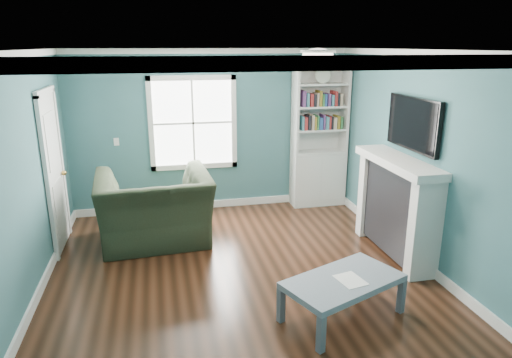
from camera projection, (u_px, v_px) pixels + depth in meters
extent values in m
plane|color=black|center=(241.00, 277.00, 5.42)|extent=(5.00, 5.00, 0.00)
plane|color=#366367|center=(212.00, 131.00, 7.40)|extent=(4.50, 0.00, 4.50)
plane|color=#366367|center=(316.00, 281.00, 2.71)|extent=(4.50, 0.00, 4.50)
plane|color=#366367|center=(20.00, 184.00, 4.59)|extent=(0.00, 5.00, 5.00)
plane|color=#366367|center=(422.00, 161.00, 5.52)|extent=(0.00, 5.00, 5.00)
plane|color=white|center=(239.00, 50.00, 4.69)|extent=(5.00, 5.00, 0.00)
cube|color=white|center=(214.00, 204.00, 7.73)|extent=(4.50, 0.03, 0.12)
cube|color=white|center=(39.00, 293.00, 4.95)|extent=(0.03, 5.00, 0.12)
cube|color=white|center=(411.00, 254.00, 5.87)|extent=(0.03, 5.00, 0.12)
cube|color=white|center=(210.00, 51.00, 7.02)|extent=(4.50, 0.04, 0.08)
cube|color=white|center=(324.00, 63.00, 2.38)|extent=(4.50, 0.04, 0.08)
cube|color=white|center=(3.00, 55.00, 4.24)|extent=(0.04, 5.00, 0.08)
cube|color=white|center=(432.00, 53.00, 5.16)|extent=(0.04, 5.00, 0.08)
cube|color=white|center=(193.00, 123.00, 7.29)|extent=(1.24, 0.01, 1.34)
cube|color=white|center=(151.00, 125.00, 7.14)|extent=(0.08, 0.06, 1.50)
cube|color=white|center=(234.00, 122.00, 7.41)|extent=(0.08, 0.06, 1.50)
cube|color=white|center=(195.00, 166.00, 7.48)|extent=(1.40, 0.06, 0.08)
cube|color=white|center=(191.00, 78.00, 7.07)|extent=(1.40, 0.06, 0.08)
cube|color=white|center=(193.00, 123.00, 7.27)|extent=(1.24, 0.03, 0.03)
cube|color=white|center=(193.00, 123.00, 7.27)|extent=(0.03, 0.03, 1.34)
cube|color=silver|center=(318.00, 179.00, 7.81)|extent=(0.90, 0.35, 0.90)
cube|color=silver|center=(295.00, 112.00, 7.40)|extent=(0.04, 0.35, 1.40)
cube|color=silver|center=(345.00, 111.00, 7.57)|extent=(0.04, 0.35, 1.40)
cube|color=silver|center=(317.00, 110.00, 7.64)|extent=(0.90, 0.02, 1.40)
cube|color=silver|center=(322.00, 69.00, 7.29)|extent=(0.90, 0.35, 0.04)
cube|color=silver|center=(319.00, 152.00, 7.68)|extent=(0.84, 0.33, 0.03)
cube|color=silver|center=(319.00, 129.00, 7.57)|extent=(0.84, 0.33, 0.03)
cube|color=silver|center=(320.00, 107.00, 7.46)|extent=(0.84, 0.33, 0.03)
cube|color=silver|center=(321.00, 84.00, 7.36)|extent=(0.84, 0.33, 0.03)
cube|color=teal|center=(320.00, 122.00, 7.52)|extent=(0.70, 0.25, 0.22)
cube|color=maroon|center=(321.00, 99.00, 7.41)|extent=(0.70, 0.25, 0.22)
cylinder|color=beige|center=(323.00, 75.00, 7.27)|extent=(0.26, 0.06, 0.26)
cube|color=black|center=(397.00, 211.00, 5.87)|extent=(0.30, 1.20, 1.10)
cube|color=black|center=(394.00, 225.00, 5.92)|extent=(0.22, 0.65, 0.70)
cube|color=silver|center=(425.00, 231.00, 5.24)|extent=(0.36, 0.16, 1.20)
cube|color=silver|center=(372.00, 195.00, 6.49)|extent=(0.36, 0.16, 1.20)
cube|color=silver|center=(399.00, 162.00, 5.68)|extent=(0.44, 1.58, 0.10)
cube|color=black|center=(413.00, 124.00, 5.58)|extent=(0.06, 1.10, 0.65)
cube|color=silver|center=(54.00, 174.00, 5.99)|extent=(0.04, 0.80, 2.05)
cube|color=white|center=(48.00, 183.00, 5.57)|extent=(0.05, 0.08, 2.13)
cube|color=white|center=(61.00, 165.00, 6.41)|extent=(0.05, 0.08, 2.13)
cube|color=white|center=(44.00, 92.00, 5.69)|extent=(0.05, 0.98, 0.08)
sphere|color=#BF8C3F|center=(64.00, 173.00, 6.30)|extent=(0.07, 0.07, 0.07)
ellipsoid|color=white|center=(318.00, 55.00, 4.98)|extent=(0.34, 0.34, 0.15)
cylinder|color=white|center=(318.00, 51.00, 4.97)|extent=(0.38, 0.38, 0.03)
cube|color=white|center=(116.00, 142.00, 7.10)|extent=(0.08, 0.01, 0.12)
imported|color=black|center=(154.00, 197.00, 6.22)|extent=(1.56, 1.07, 1.31)
cube|color=#505661|center=(321.00, 334.00, 4.05)|extent=(0.08, 0.08, 0.36)
cube|color=#505661|center=(401.00, 296.00, 4.66)|extent=(0.08, 0.08, 0.36)
cube|color=#505661|center=(281.00, 305.00, 4.50)|extent=(0.08, 0.08, 0.36)
cube|color=#505661|center=(359.00, 274.00, 5.12)|extent=(0.08, 0.08, 0.36)
cube|color=slate|center=(343.00, 282.00, 4.52)|extent=(1.33, 1.04, 0.06)
cube|color=white|center=(350.00, 280.00, 4.48)|extent=(0.29, 0.34, 0.00)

